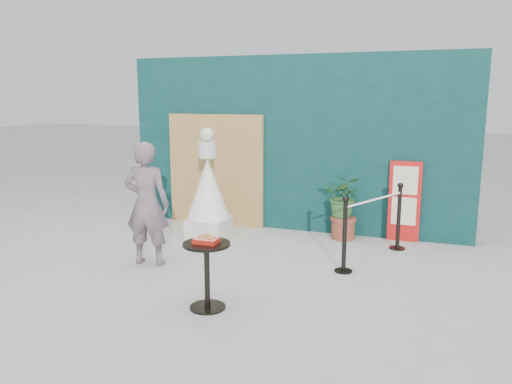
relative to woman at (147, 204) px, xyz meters
name	(u,v)px	position (x,y,z in m)	size (l,w,h in m)	color
ground	(222,291)	(1.37, -0.58, -0.86)	(60.00, 60.00, 0.00)	#ADAAA5
back_wall	(294,144)	(1.37, 2.57, 0.64)	(6.00, 0.30, 3.00)	#0A2D2E
bamboo_fence	(216,170)	(-0.03, 2.36, 0.14)	(1.80, 0.08, 2.00)	tan
woman	(147,204)	(0.00, 0.00, 0.00)	(0.63, 0.41, 1.72)	slate
menu_board	(404,202)	(3.27, 2.37, -0.21)	(0.50, 0.07, 1.30)	red
statue	(208,194)	(0.22, 1.50, -0.12)	(0.71, 0.71, 1.82)	silver
cafe_table	(207,265)	(1.42, -1.09, -0.36)	(0.52, 0.52, 0.75)	black
food_basket	(207,240)	(1.42, -1.09, -0.07)	(0.26, 0.19, 0.11)	#AA2012
planter	(344,202)	(2.34, 2.16, -0.24)	(0.62, 0.54, 1.06)	brown
stanchion_barrier	(374,226)	(2.93, 1.24, -0.36)	(0.84, 1.54, 1.03)	black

